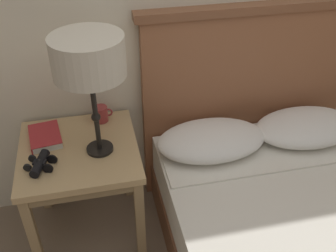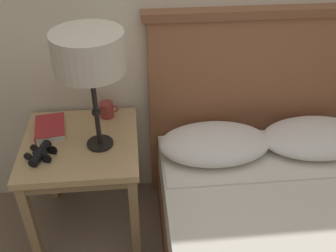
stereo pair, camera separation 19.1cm
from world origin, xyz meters
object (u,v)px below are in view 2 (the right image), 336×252
at_px(nightstand, 82,154).
at_px(book_on_nightstand, 50,128).
at_px(binoculars_pair, 40,153).
at_px(coffee_mug, 107,110).
at_px(bed, 291,251).
at_px(table_lamp, 89,55).

xyz_separation_m(nightstand, book_on_nightstand, (-0.16, 0.11, 0.10)).
relative_size(binoculars_pair, coffee_mug, 1.60).
distance_m(bed, book_on_nightstand, 1.34).
relative_size(table_lamp, binoculars_pair, 3.56).
bearing_deg(nightstand, table_lamp, -19.03).
distance_m(nightstand, book_on_nightstand, 0.22).
bearing_deg(binoculars_pair, book_on_nightstand, 86.67).
relative_size(bed, book_on_nightstand, 7.71).
bearing_deg(book_on_nightstand, table_lamp, -28.31).
xyz_separation_m(binoculars_pair, coffee_mug, (0.31, 0.32, 0.02)).
bearing_deg(coffee_mug, book_on_nightstand, -159.73).
xyz_separation_m(book_on_nightstand, coffee_mug, (0.29, 0.11, 0.02)).
height_order(bed, coffee_mug, bed).
distance_m(nightstand, table_lamp, 0.58).
xyz_separation_m(nightstand, bed, (0.98, -0.50, -0.26)).
bearing_deg(table_lamp, nightstand, 160.97).
distance_m(book_on_nightstand, coffee_mug, 0.31).
relative_size(bed, table_lamp, 3.04).
bearing_deg(book_on_nightstand, coffee_mug, 20.27).
relative_size(bed, binoculars_pair, 10.85).
height_order(book_on_nightstand, coffee_mug, coffee_mug).
xyz_separation_m(nightstand, binoculars_pair, (-0.17, -0.11, 0.10)).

